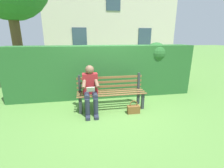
{
  "coord_description": "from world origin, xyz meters",
  "views": [
    {
      "loc": [
        0.68,
        3.96,
        1.87
      ],
      "look_at": [
        0.0,
        0.1,
        0.71
      ],
      "focal_mm": 25.78,
      "sensor_mm": 36.0,
      "label": 1
    }
  ],
  "objects": [
    {
      "name": "person_seated",
      "position": [
        0.55,
        0.1,
        0.64
      ],
      "size": [
        0.44,
        0.73,
        1.19
      ],
      "color": "maroon",
      "rests_on": "ground"
    },
    {
      "name": "hedge_backdrop",
      "position": [
        0.06,
        -1.08,
        0.84
      ],
      "size": [
        5.73,
        0.81,
        1.7
      ],
      "color": "#265B28",
      "rests_on": "ground"
    },
    {
      "name": "building_facade",
      "position": [
        -1.32,
        -8.45,
        3.26
      ],
      "size": [
        8.69,
        3.2,
        6.51
      ],
      "color": "beige",
      "rests_on": "ground"
    },
    {
      "name": "ground",
      "position": [
        0.0,
        0.0,
        0.0
      ],
      "size": [
        60.0,
        60.0,
        0.0
      ],
      "primitive_type": "plane",
      "color": "#517F38"
    },
    {
      "name": "handbag",
      "position": [
        -0.5,
        0.39,
        0.11
      ],
      "size": [
        0.31,
        0.13,
        0.34
      ],
      "color": "brown",
      "rests_on": "ground"
    },
    {
      "name": "park_bench",
      "position": [
        0.0,
        -0.08,
        0.46
      ],
      "size": [
        1.79,
        0.51,
        0.9
      ],
      "color": "#2D3338",
      "rests_on": "ground"
    }
  ]
}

